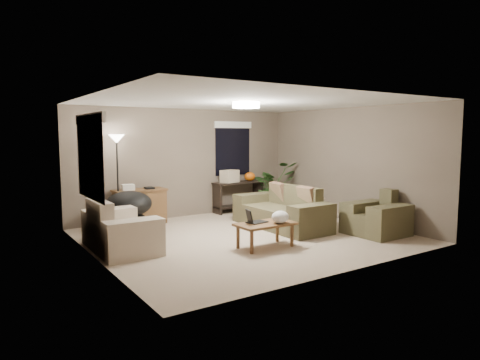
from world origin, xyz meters
TOP-DOWN VIEW (x-y plane):
  - room_shell at (0.00, 0.00)m, footprint 5.50×5.50m
  - main_sofa at (1.09, 0.26)m, footprint 0.95×2.20m
  - throw_pillows at (1.35, 0.26)m, footprint 0.30×1.37m
  - loveseat at (-2.28, 0.40)m, footprint 0.90×1.60m
  - armchair at (2.18, -1.24)m, footprint 0.95×1.00m
  - coffee_table at (-0.17, -0.82)m, footprint 1.00×0.55m
  - laptop at (-0.34, -0.72)m, footprint 0.40×0.28m
  - plastic_bag at (0.03, -0.97)m, footprint 0.37×0.35m
  - desk at (-1.25, 2.19)m, footprint 1.10×0.50m
  - desk_papers at (-1.40, 2.18)m, footprint 0.68×0.28m
  - console_table at (1.32, 2.27)m, footprint 1.30×0.40m
  - pumpkin at (1.67, 2.27)m, footprint 0.34×0.34m
  - cardboard_box at (1.07, 2.27)m, footprint 0.46×0.39m
  - papasan_chair at (-1.67, 1.66)m, footprint 0.98×0.98m
  - floor_lamp at (-1.73, 2.13)m, footprint 0.32×0.32m
  - ceiling_fixture at (0.00, 0.00)m, footprint 0.50×0.50m
  - houseplant at (2.21, 1.99)m, footprint 1.11×1.23m
  - cat_scratching_post at (2.27, 0.45)m, footprint 0.32×0.32m
  - window_left at (-2.73, 0.30)m, footprint 0.05×1.56m
  - window_back at (1.30, 2.48)m, footprint 1.06×0.05m

SIDE VIEW (x-z plane):
  - cat_scratching_post at x=2.27m, z-range -0.04..0.46m
  - main_sofa at x=1.09m, z-range -0.13..0.72m
  - loveseat at x=-2.28m, z-range -0.13..0.72m
  - armchair at x=2.18m, z-range -0.13..0.72m
  - coffee_table at x=-0.17m, z-range 0.15..0.57m
  - desk at x=-1.25m, z-range 0.00..0.75m
  - console_table at x=1.32m, z-range 0.06..0.81m
  - papasan_chair at x=-1.67m, z-range 0.07..0.86m
  - laptop at x=-0.34m, z-range 0.36..0.60m
  - houseplant at x=2.21m, z-range 0.00..0.96m
  - plastic_bag at x=0.03m, z-range 0.42..0.63m
  - throw_pillows at x=1.35m, z-range 0.42..0.88m
  - desk_papers at x=-1.40m, z-range 0.74..0.86m
  - pumpkin at x=1.67m, z-range 0.75..0.97m
  - cardboard_box at x=1.07m, z-range 0.75..1.05m
  - room_shell at x=0.00m, z-range -1.50..4.00m
  - floor_lamp at x=-1.73m, z-range 0.64..2.55m
  - window_left at x=-2.73m, z-range 1.12..2.45m
  - window_back at x=1.30m, z-range 1.12..2.45m
  - ceiling_fixture at x=0.00m, z-range 2.39..2.49m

